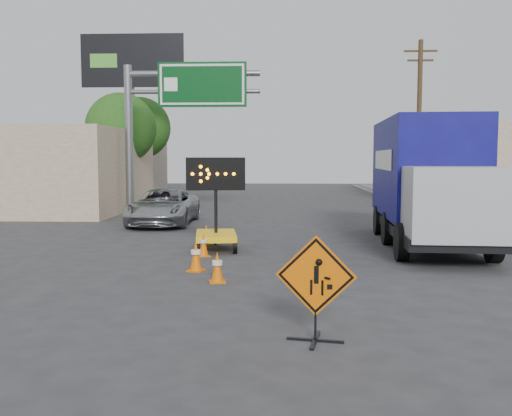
# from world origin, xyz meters

# --- Properties ---
(ground) EXTENTS (100.00, 100.00, 0.00)m
(ground) POSITION_xyz_m (0.00, 0.00, 0.00)
(ground) COLOR #2D2D30
(ground) RESTS_ON ground
(curb_right) EXTENTS (0.40, 60.00, 0.12)m
(curb_right) POSITION_xyz_m (7.20, 15.00, 0.06)
(curb_right) COLOR gray
(curb_right) RESTS_ON ground
(sidewalk_right) EXTENTS (4.00, 60.00, 0.15)m
(sidewalk_right) POSITION_xyz_m (9.50, 15.00, 0.07)
(sidewalk_right) COLOR gray
(sidewalk_right) RESTS_ON ground
(storefront_left_far) EXTENTS (12.00, 10.00, 4.40)m
(storefront_left_far) POSITION_xyz_m (-15.00, 34.00, 2.20)
(storefront_left_far) COLOR gray
(storefront_left_far) RESTS_ON ground
(building_right_far) EXTENTS (10.00, 14.00, 4.60)m
(building_right_far) POSITION_xyz_m (13.00, 30.00, 2.30)
(building_right_far) COLOR beige
(building_right_far) RESTS_ON ground
(highway_gantry) EXTENTS (6.18, 0.38, 6.90)m
(highway_gantry) POSITION_xyz_m (-4.43, 17.96, 5.07)
(highway_gantry) COLOR slate
(highway_gantry) RESTS_ON ground
(billboard) EXTENTS (6.10, 0.54, 9.85)m
(billboard) POSITION_xyz_m (-8.35, 25.87, 7.35)
(billboard) COLOR slate
(billboard) RESTS_ON ground
(utility_pole_far) EXTENTS (1.80, 0.26, 9.00)m
(utility_pole_far) POSITION_xyz_m (8.00, 24.00, 4.68)
(utility_pole_far) COLOR #4A371F
(utility_pole_far) RESTS_ON ground
(tree_left_near) EXTENTS (3.71, 3.71, 6.03)m
(tree_left_near) POSITION_xyz_m (-8.00, 22.00, 4.16)
(tree_left_near) COLOR #4A371F
(tree_left_near) RESTS_ON ground
(tree_left_far) EXTENTS (4.10, 4.10, 6.66)m
(tree_left_far) POSITION_xyz_m (-9.00, 30.00, 4.60)
(tree_left_far) COLOR #4A371F
(tree_left_far) RESTS_ON ground
(construction_sign) EXTENTS (1.15, 0.82, 1.54)m
(construction_sign) POSITION_xyz_m (0.98, 0.09, 0.82)
(construction_sign) COLOR black
(construction_sign) RESTS_ON ground
(arrow_board) EXTENTS (1.66, 1.98, 2.64)m
(arrow_board) POSITION_xyz_m (-1.38, 8.10, 0.60)
(arrow_board) COLOR yellow
(arrow_board) RESTS_ON ground
(pickup_truck) EXTENTS (2.33, 5.00, 1.39)m
(pickup_truck) POSITION_xyz_m (-4.17, 14.28, 0.69)
(pickup_truck) COLOR #A1A3A8
(pickup_truck) RESTS_ON ground
(box_truck) EXTENTS (2.89, 8.10, 3.79)m
(box_truck) POSITION_xyz_m (4.83, 9.28, 1.72)
(box_truck) COLOR black
(box_truck) RESTS_ON ground
(cone_a) EXTENTS (0.40, 0.40, 0.66)m
(cone_a) POSITION_xyz_m (-0.86, 3.90, 0.33)
(cone_a) COLOR #E36204
(cone_a) RESTS_ON ground
(cone_b) EXTENTS (0.44, 0.44, 0.71)m
(cone_b) POSITION_xyz_m (-1.49, 5.07, 0.35)
(cone_b) COLOR #E36204
(cone_b) RESTS_ON ground
(cone_c) EXTENTS (0.41, 0.41, 0.64)m
(cone_c) POSITION_xyz_m (-1.59, 7.07, 0.32)
(cone_c) COLOR #E36204
(cone_c) RESTS_ON ground
(cone_d) EXTENTS (0.37, 0.37, 0.63)m
(cone_d) POSITION_xyz_m (-1.78, 9.06, 0.32)
(cone_d) COLOR #E36204
(cone_d) RESTS_ON ground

